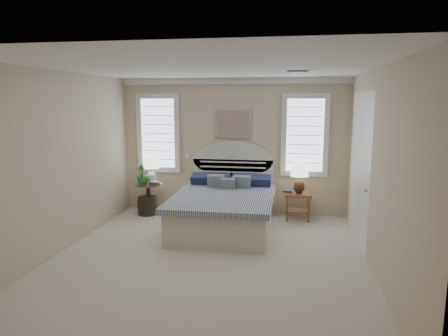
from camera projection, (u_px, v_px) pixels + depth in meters
floor at (209, 258)px, 5.79m from camera, size 4.50×5.00×0.01m
ceiling at (207, 68)px, 5.34m from camera, size 4.50×5.00×0.01m
wall_back at (233, 147)px, 8.00m from camera, size 4.50×0.02×2.70m
wall_left at (60, 163)px, 5.93m from camera, size 0.02×5.00×2.70m
wall_right at (377, 172)px, 5.20m from camera, size 0.02×5.00×2.70m
crown_molding at (233, 81)px, 7.74m from camera, size 4.50×0.08×0.12m
hvac_vent at (297, 72)px, 5.93m from camera, size 0.30×0.20×0.02m
switch_plate at (187, 156)px, 8.17m from camera, size 0.08×0.01×0.12m
window_left at (159, 133)px, 8.18m from camera, size 0.90×0.06×1.60m
window_right at (305, 135)px, 7.71m from camera, size 0.90×0.06×1.60m
painting at (233, 123)px, 7.88m from camera, size 0.74×0.04×0.58m
closet_door at (359, 168)px, 6.40m from camera, size 0.02×1.80×2.40m
bed at (225, 207)px, 7.14m from camera, size 1.72×2.28×1.47m
side_table_left at (148, 195)px, 7.99m from camera, size 0.56×0.56×0.63m
nightstand_right at (298, 200)px, 7.61m from camera, size 0.50×0.40×0.53m
floor_pot at (148, 205)px, 8.02m from camera, size 0.46×0.46×0.36m
lamp_left at (151, 167)px, 7.91m from camera, size 0.40×0.40×0.54m
lamp_right at (299, 175)px, 7.52m from camera, size 0.46×0.46×0.57m
potted_plant at (142, 174)px, 7.87m from camera, size 0.25×0.25×0.39m
books_left at (155, 183)px, 7.83m from camera, size 0.20×0.17×0.07m
books_right at (288, 191)px, 7.61m from camera, size 0.19×0.14×0.05m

